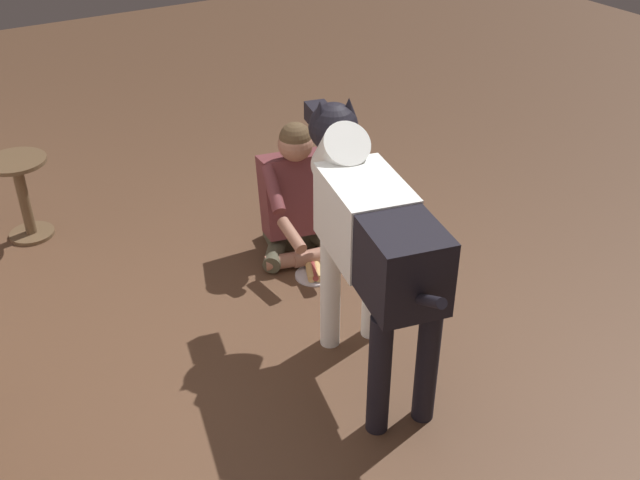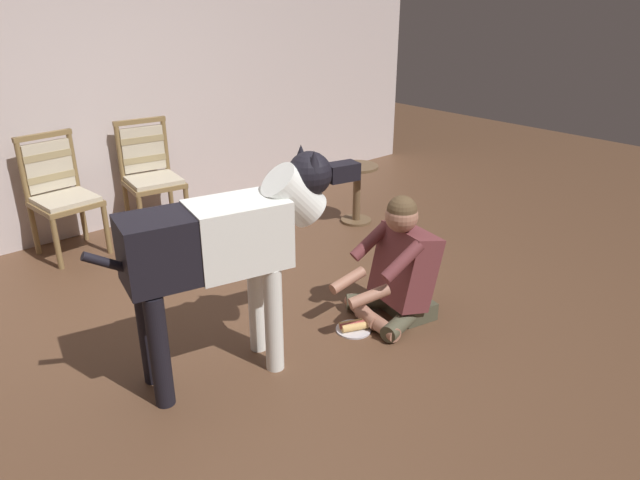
{
  "view_description": "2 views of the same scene",
  "coord_description": "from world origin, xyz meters",
  "px_view_note": "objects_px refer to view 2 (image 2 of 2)",
  "views": [
    {
      "loc": [
        -2.73,
        1.58,
        2.58
      ],
      "look_at": [
        0.26,
        -0.23,
        0.39
      ],
      "focal_mm": 41.88,
      "sensor_mm": 36.0,
      "label": 1
    },
    {
      "loc": [
        -1.87,
        -2.6,
        2.05
      ],
      "look_at": [
        0.4,
        -0.05,
        0.57
      ],
      "focal_mm": 32.95,
      "sensor_mm": 36.0,
      "label": 2
    }
  ],
  "objects_px": {
    "person_sitting_on_floor": "(398,270)",
    "round_side_table": "(357,189)",
    "hot_dog_on_plate": "(354,327)",
    "dining_chair_right_of_pair": "(150,170)",
    "large_dog": "(228,243)",
    "dining_chair_left_of_pair": "(59,189)"
  },
  "relations": [
    {
      "from": "person_sitting_on_floor",
      "to": "round_side_table",
      "type": "bearing_deg",
      "value": 53.8
    },
    {
      "from": "dining_chair_right_of_pair",
      "to": "person_sitting_on_floor",
      "type": "xyz_separation_m",
      "value": [
        0.44,
        -2.56,
        -0.19
      ]
    },
    {
      "from": "large_dog",
      "to": "hot_dog_on_plate",
      "type": "height_order",
      "value": "large_dog"
    },
    {
      "from": "round_side_table",
      "to": "person_sitting_on_floor",
      "type": "bearing_deg",
      "value": -126.2
    },
    {
      "from": "hot_dog_on_plate",
      "to": "round_side_table",
      "type": "xyz_separation_m",
      "value": [
        1.37,
        1.35,
        0.3
      ]
    },
    {
      "from": "dining_chair_right_of_pair",
      "to": "large_dog",
      "type": "height_order",
      "value": "large_dog"
    },
    {
      "from": "dining_chair_left_of_pair",
      "to": "dining_chair_right_of_pair",
      "type": "distance_m",
      "value": 0.79
    },
    {
      "from": "dining_chair_right_of_pair",
      "to": "hot_dog_on_plate",
      "type": "xyz_separation_m",
      "value": [
        0.11,
        -2.49,
        -0.52
      ]
    },
    {
      "from": "dining_chair_right_of_pair",
      "to": "round_side_table",
      "type": "distance_m",
      "value": 1.88
    },
    {
      "from": "dining_chair_left_of_pair",
      "to": "large_dog",
      "type": "bearing_deg",
      "value": -87.36
    },
    {
      "from": "dining_chair_right_of_pair",
      "to": "person_sitting_on_floor",
      "type": "height_order",
      "value": "dining_chair_right_of_pair"
    },
    {
      "from": "large_dog",
      "to": "hot_dog_on_plate",
      "type": "xyz_separation_m",
      "value": [
        0.8,
        -0.17,
        -0.77
      ]
    },
    {
      "from": "dining_chair_right_of_pair",
      "to": "large_dog",
      "type": "xyz_separation_m",
      "value": [
        -0.69,
        -2.32,
        0.25
      ]
    },
    {
      "from": "person_sitting_on_floor",
      "to": "hot_dog_on_plate",
      "type": "relative_size",
      "value": 3.73
    },
    {
      "from": "dining_chair_right_of_pair",
      "to": "hot_dog_on_plate",
      "type": "height_order",
      "value": "dining_chair_right_of_pair"
    },
    {
      "from": "dining_chair_right_of_pair",
      "to": "round_side_table",
      "type": "xyz_separation_m",
      "value": [
        1.48,
        -1.14,
        -0.22
      ]
    },
    {
      "from": "dining_chair_left_of_pair",
      "to": "hot_dog_on_plate",
      "type": "relative_size",
      "value": 4.26
    },
    {
      "from": "large_dog",
      "to": "round_side_table",
      "type": "bearing_deg",
      "value": 28.54
    },
    {
      "from": "large_dog",
      "to": "round_side_table",
      "type": "distance_m",
      "value": 2.51
    },
    {
      "from": "dining_chair_left_of_pair",
      "to": "hot_dog_on_plate",
      "type": "height_order",
      "value": "dining_chair_left_of_pair"
    },
    {
      "from": "person_sitting_on_floor",
      "to": "hot_dog_on_plate",
      "type": "height_order",
      "value": "person_sitting_on_floor"
    },
    {
      "from": "dining_chair_right_of_pair",
      "to": "hot_dog_on_plate",
      "type": "bearing_deg",
      "value": -87.48
    }
  ]
}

